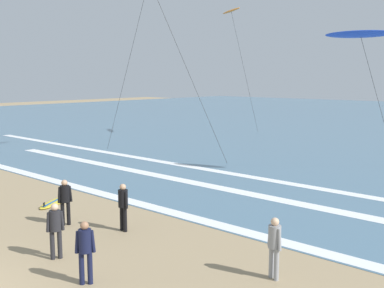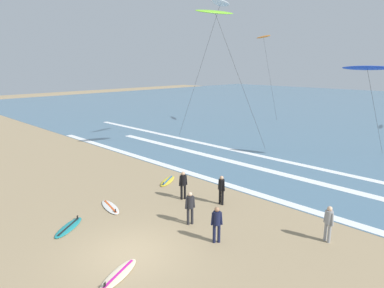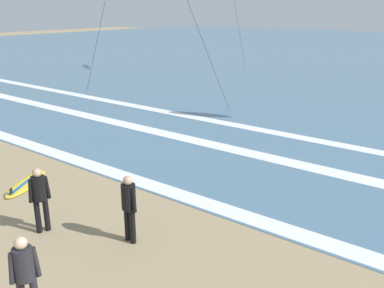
{
  "view_description": "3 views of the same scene",
  "coord_description": "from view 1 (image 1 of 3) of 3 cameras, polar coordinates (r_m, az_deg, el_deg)",
  "views": [
    {
      "loc": [
        11.08,
        -3.3,
        5.05
      ],
      "look_at": [
        -0.06,
        9.08,
        2.67
      ],
      "focal_mm": 43.61,
      "sensor_mm": 36.0,
      "label": 1
    },
    {
      "loc": [
        10.25,
        -6.88,
        7.33
      ],
      "look_at": [
        -2.79,
        6.28,
        2.96
      ],
      "focal_mm": 31.72,
      "sensor_mm": 36.0,
      "label": 2
    },
    {
      "loc": [
        5.58,
        0.48,
        5.07
      ],
      "look_at": [
        -0.24,
        8.12,
        1.92
      ],
      "focal_mm": 39.07,
      "sensor_mm": 36.0,
      "label": 3
    }
  ],
  "objects": [
    {
      "name": "surfer_foreground_main",
      "position": [
        12.1,
        10.05,
        -11.77
      ],
      "size": [
        0.51,
        0.32,
        1.6
      ],
      "color": "gray",
      "rests_on": "ground"
    },
    {
      "name": "wave_foam_mid_break",
      "position": [
        20.61,
        7.09,
        -6.08
      ],
      "size": [
        37.68,
        0.74,
        0.01
      ],
      "primitive_type": "cube",
      "color": "white",
      "rests_on": "ocean_surface"
    },
    {
      "name": "kite_orange_high_right",
      "position": [
        39.05,
        4.82,
        15.84
      ],
      "size": [
        3.15,
        6.83,
        10.58
      ],
      "color": "orange",
      "rests_on": "ground"
    },
    {
      "name": "surfer_mid_group",
      "position": [
        11.93,
        -12.94,
        -12.15
      ],
      "size": [
        0.39,
        0.45,
        1.6
      ],
      "color": "#141938",
      "rests_on": "ground"
    },
    {
      "name": "wave_foam_shoreline",
      "position": [
        16.23,
        3.78,
        -9.97
      ],
      "size": [
        50.59,
        0.62,
        0.01
      ],
      "primitive_type": "cube",
      "color": "white",
      "rests_on": "ocean_surface"
    },
    {
      "name": "surfer_left_near",
      "position": [
        16.65,
        -15.27,
        -6.4
      ],
      "size": [
        0.32,
        0.51,
        1.6
      ],
      "color": "black",
      "rests_on": "ground"
    },
    {
      "name": "wave_foam_outer_break",
      "position": [
        22.25,
        14.94,
        -5.23
      ],
      "size": [
        59.57,
        0.64,
        0.01
      ],
      "primitive_type": "cube",
      "color": "white",
      "rests_on": "ocean_surface"
    },
    {
      "name": "surfboard_near_water",
      "position": [
        19.83,
        -16.45,
        -6.84
      ],
      "size": [
        1.56,
        2.12,
        0.25
      ],
      "color": "yellow",
      "rests_on": "ground"
    },
    {
      "name": "surfer_left_far",
      "position": [
        15.64,
        -8.42,
        -7.14
      ],
      "size": [
        0.52,
        0.32,
        1.6
      ],
      "color": "black",
      "rests_on": "ground"
    },
    {
      "name": "surfer_background_far",
      "position": [
        13.71,
        -16.38,
        -9.58
      ],
      "size": [
        0.32,
        0.5,
        1.6
      ],
      "color": "#232328",
      "rests_on": "ground"
    },
    {
      "name": "kite_blue_high_left",
      "position": [
        23.88,
        19.88,
        12.46
      ],
      "size": [
        3.28,
        6.32,
        7.3
      ],
      "color": "blue",
      "rests_on": "ground"
    }
  ]
}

